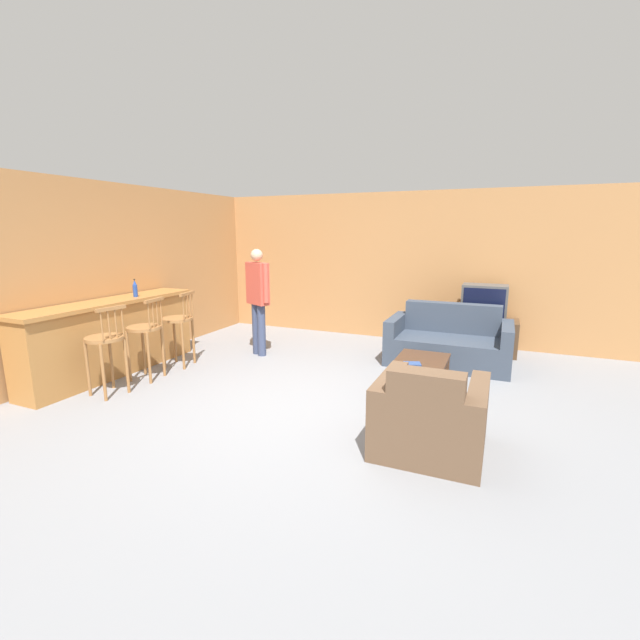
# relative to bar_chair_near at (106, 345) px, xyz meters

# --- Properties ---
(ground_plane) EXTENTS (24.00, 24.00, 0.00)m
(ground_plane) POSITION_rel_bar_chair_near_xyz_m (2.30, 0.46, -0.61)
(ground_plane) COLOR gray
(wall_back) EXTENTS (9.40, 0.08, 2.60)m
(wall_back) POSITION_rel_bar_chair_near_xyz_m (2.30, 4.12, 0.69)
(wall_back) COLOR #B27A47
(wall_back) RESTS_ON ground_plane
(wall_left) EXTENTS (0.08, 8.66, 2.60)m
(wall_left) POSITION_rel_bar_chair_near_xyz_m (-0.94, 1.79, 0.69)
(wall_left) COLOR #B27A47
(wall_left) RESTS_ON ground_plane
(bar_counter) EXTENTS (0.55, 2.60, 1.02)m
(bar_counter) POSITION_rel_bar_chair_near_xyz_m (-0.60, 0.61, -0.10)
(bar_counter) COLOR #A87038
(bar_counter) RESTS_ON ground_plane
(bar_chair_near) EXTENTS (0.48, 0.48, 1.08)m
(bar_chair_near) POSITION_rel_bar_chair_near_xyz_m (0.00, 0.00, 0.00)
(bar_chair_near) COLOR #996638
(bar_chair_near) RESTS_ON ground_plane
(bar_chair_mid) EXTENTS (0.49, 0.49, 1.08)m
(bar_chair_mid) POSITION_rel_bar_chair_near_xyz_m (-0.00, 0.61, 0.00)
(bar_chair_mid) COLOR #996638
(bar_chair_mid) RESTS_ON ground_plane
(bar_chair_far) EXTENTS (0.51, 0.51, 1.08)m
(bar_chair_far) POSITION_rel_bar_chair_near_xyz_m (-0.00, 1.23, 0.00)
(bar_chair_far) COLOR #996638
(bar_chair_far) RESTS_ON ground_plane
(couch_far) EXTENTS (1.72, 0.96, 0.86)m
(couch_far) POSITION_rel_bar_chair_near_xyz_m (3.57, 2.89, -0.31)
(couch_far) COLOR #384251
(couch_far) RESTS_ON ground_plane
(armchair_near) EXTENTS (0.93, 0.91, 0.83)m
(armchair_near) POSITION_rel_bar_chair_near_xyz_m (3.73, 0.14, -0.31)
(armchair_near) COLOR brown
(armchair_near) RESTS_ON ground_plane
(coffee_table) EXTENTS (0.61, 0.98, 0.39)m
(coffee_table) POSITION_rel_bar_chair_near_xyz_m (3.39, 1.56, -0.28)
(coffee_table) COLOR #472D1E
(coffee_table) RESTS_ON ground_plane
(tv_unit) EXTENTS (1.07, 0.55, 0.55)m
(tv_unit) POSITION_rel_bar_chair_near_xyz_m (3.99, 3.71, -0.34)
(tv_unit) COLOR #513823
(tv_unit) RESTS_ON ground_plane
(tv) EXTENTS (0.68, 0.41, 0.55)m
(tv) POSITION_rel_bar_chair_near_xyz_m (3.99, 3.71, 0.21)
(tv) COLOR #4C4C4C
(tv) RESTS_ON tv_unit
(bottle) EXTENTS (0.06, 0.06, 0.25)m
(bottle) POSITION_rel_bar_chair_near_xyz_m (-0.52, 0.99, 0.52)
(bottle) COLOR #234293
(bottle) RESTS_ON bar_counter
(book_on_table) EXTENTS (0.23, 0.20, 0.02)m
(book_on_table) POSITION_rel_bar_chair_near_xyz_m (3.33, 1.38, -0.22)
(book_on_table) COLOR navy
(book_on_table) RESTS_ON coffee_table
(person_by_window) EXTENTS (0.50, 0.33, 1.66)m
(person_by_window) POSITION_rel_bar_chair_near_xyz_m (0.75, 2.18, 0.33)
(person_by_window) COLOR #384260
(person_by_window) RESTS_ON ground_plane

